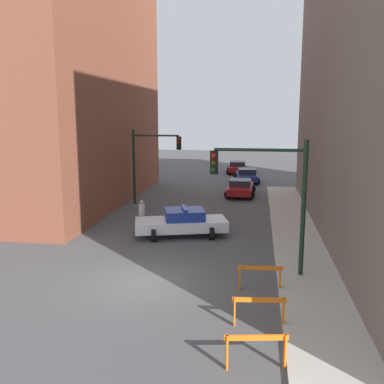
% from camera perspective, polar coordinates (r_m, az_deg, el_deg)
% --- Properties ---
extents(ground_plane, '(120.00, 120.00, 0.00)m').
position_cam_1_polar(ground_plane, '(16.55, -6.53, -11.87)').
color(ground_plane, '#4C4C4F').
extents(sidewalk_right, '(2.40, 44.00, 0.12)m').
position_cam_1_polar(sidewalk_right, '(16.13, 15.79, -12.58)').
color(sidewalk_right, '#B2ADA3').
rests_on(sidewalk_right, ground_plane).
extents(building_corner_left, '(14.00, 20.00, 19.68)m').
position_cam_1_polar(building_corner_left, '(33.18, -21.24, 15.89)').
color(building_corner_left, brown).
rests_on(building_corner_left, ground_plane).
extents(traffic_light_near, '(3.64, 0.35, 5.20)m').
position_cam_1_polar(traffic_light_near, '(16.42, 10.70, 0.67)').
color(traffic_light_near, black).
rests_on(traffic_light_near, sidewalk_right).
extents(traffic_light_far, '(3.44, 0.35, 5.20)m').
position_cam_1_polar(traffic_light_far, '(29.80, -5.74, 4.81)').
color(traffic_light_far, black).
rests_on(traffic_light_far, ground_plane).
extents(police_car, '(5.03, 3.13, 1.52)m').
position_cam_1_polar(police_car, '(22.18, -1.36, -4.06)').
color(police_car, white).
rests_on(police_car, ground_plane).
extents(parked_car_near, '(2.34, 4.34, 1.31)m').
position_cam_1_polar(parked_car_near, '(33.21, 6.47, 0.62)').
color(parked_car_near, maroon).
rests_on(parked_car_near, ground_plane).
extents(parked_car_mid, '(2.53, 4.44, 1.31)m').
position_cam_1_polar(parked_car_mid, '(39.88, 7.31, 2.23)').
color(parked_car_mid, navy).
rests_on(parked_car_mid, ground_plane).
extents(parked_car_far, '(2.39, 4.37, 1.31)m').
position_cam_1_polar(parked_car_far, '(45.99, 6.06, 3.33)').
color(parked_car_far, maroon).
rests_on(parked_car_far, ground_plane).
extents(pedestrian_crossing, '(0.44, 0.44, 1.66)m').
position_cam_1_polar(pedestrian_crossing, '(23.40, -6.69, -3.02)').
color(pedestrian_crossing, black).
rests_on(pedestrian_crossing, ground_plane).
extents(barrier_front, '(1.58, 0.42, 0.90)m').
position_cam_1_polar(barrier_front, '(11.30, 8.56, -19.59)').
color(barrier_front, orange).
rests_on(barrier_front, ground_plane).
extents(barrier_mid, '(1.60, 0.32, 0.90)m').
position_cam_1_polar(barrier_mid, '(13.26, 8.93, -14.87)').
color(barrier_mid, orange).
rests_on(barrier_mid, ground_plane).
extents(barrier_back, '(1.60, 0.27, 0.90)m').
position_cam_1_polar(barrier_back, '(15.74, 9.04, -10.71)').
color(barrier_back, orange).
rests_on(barrier_back, ground_plane).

